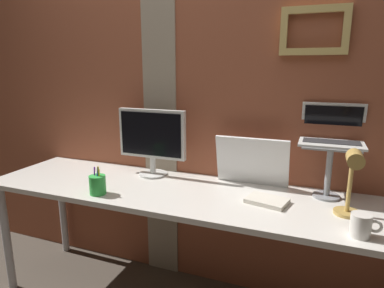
% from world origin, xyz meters
% --- Properties ---
extents(brick_wall_back, '(3.54, 0.16, 2.34)m').
position_xyz_m(brick_wall_back, '(-0.00, 0.35, 1.17)').
color(brick_wall_back, brown).
rests_on(brick_wall_back, ground_plane).
extents(desk, '(2.40, 0.62, 0.75)m').
position_xyz_m(desk, '(0.12, -0.02, 0.68)').
color(desk, silver).
rests_on(desk, ground_plane).
extents(monitor, '(0.45, 0.18, 0.42)m').
position_xyz_m(monitor, '(-0.18, 0.17, 1.00)').
color(monitor, silver).
rests_on(monitor, desk).
extents(laptop_stand, '(0.28, 0.22, 0.29)m').
position_xyz_m(laptop_stand, '(0.86, 0.17, 0.94)').
color(laptop_stand, gray).
rests_on(laptop_stand, desk).
extents(laptop, '(0.32, 0.25, 0.21)m').
position_xyz_m(laptop, '(0.86, 0.23, 1.10)').
color(laptop, silver).
rests_on(laptop, laptop_stand).
extents(whiteboard_panel, '(0.42, 0.09, 0.29)m').
position_xyz_m(whiteboard_panel, '(0.44, 0.21, 0.90)').
color(whiteboard_panel, white).
rests_on(whiteboard_panel, desk).
extents(desk_lamp, '(0.12, 0.20, 0.33)m').
position_xyz_m(desk_lamp, '(0.94, -0.07, 0.95)').
color(desk_lamp, tan).
rests_on(desk_lamp, desk).
extents(pen_cup, '(0.09, 0.09, 0.16)m').
position_xyz_m(pen_cup, '(-0.31, -0.23, 0.80)').
color(pen_cup, green).
rests_on(pen_cup, desk).
extents(coffee_mug, '(0.12, 0.08, 0.10)m').
position_xyz_m(coffee_mug, '(0.98, -0.23, 0.80)').
color(coffee_mug, silver).
rests_on(coffee_mug, desk).
extents(paper_clutter_stack, '(0.23, 0.18, 0.02)m').
position_xyz_m(paper_clutter_stack, '(0.57, -0.02, 0.76)').
color(paper_clutter_stack, silver).
rests_on(paper_clutter_stack, desk).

